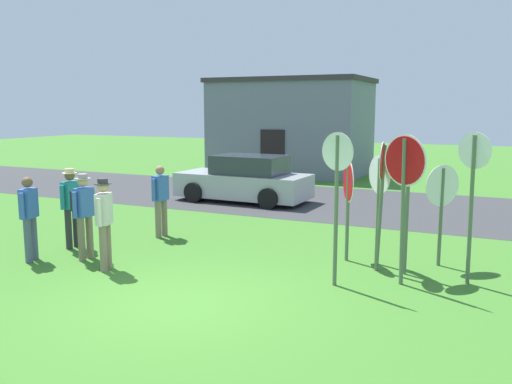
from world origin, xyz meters
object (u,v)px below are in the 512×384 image
at_px(parked_car_on_street, 245,180).
at_px(person_with_sunhat, 83,210).
at_px(stop_sign_rear_left, 348,193).
at_px(person_in_teal, 104,219).
at_px(stop_sign_center_cluster, 381,184).
at_px(person_in_dark_shirt, 71,203).
at_px(person_in_blue, 161,197).
at_px(stop_sign_far_back, 473,185).
at_px(stop_sign_tallest, 404,181).
at_px(stop_sign_rear_right, 408,184).
at_px(stop_sign_leaning_left, 442,198).
at_px(person_near_signs, 29,214).
at_px(stop_sign_nearest, 337,185).
at_px(stop_sign_leaning_right, 379,190).

relative_size(parked_car_on_street, person_with_sunhat, 2.50).
relative_size(stop_sign_rear_left, person_in_teal, 1.16).
xyz_separation_m(stop_sign_center_cluster, person_in_dark_shirt, (-6.42, -1.14, -0.65)).
xyz_separation_m(person_in_dark_shirt, person_in_blue, (1.16, 1.66, -0.03)).
xyz_separation_m(stop_sign_far_back, stop_sign_tallest, (-1.05, -0.51, 0.07)).
bearing_deg(stop_sign_tallest, stop_sign_center_cluster, 128.40).
xyz_separation_m(stop_sign_rear_right, stop_sign_far_back, (1.08, -0.13, 0.06)).
bearing_deg(stop_sign_center_cluster, stop_sign_leaning_left, 40.64).
distance_m(parked_car_on_street, stop_sign_tallest, 8.93).
height_order(person_in_dark_shirt, person_near_signs, person_in_dark_shirt).
relative_size(stop_sign_rear_left, stop_sign_tallest, 0.78).
bearing_deg(stop_sign_rear_right, parked_car_on_street, 136.66).
relative_size(stop_sign_nearest, stop_sign_leaning_left, 1.34).
bearing_deg(person_in_blue, person_in_dark_shirt, -125.00).
height_order(stop_sign_rear_right, stop_sign_rear_left, stop_sign_rear_right).
height_order(stop_sign_leaning_left, stop_sign_tallest, stop_sign_tallest).
relative_size(stop_sign_rear_right, stop_sign_center_cluster, 1.01).
relative_size(parked_car_on_street, person_near_signs, 2.57).
bearing_deg(stop_sign_rear_left, person_in_teal, -147.29).
bearing_deg(person_with_sunhat, stop_sign_rear_right, 16.09).
height_order(stop_sign_leaning_right, person_with_sunhat, stop_sign_leaning_right).
distance_m(stop_sign_center_cluster, person_in_dark_shirt, 6.55).
distance_m(stop_sign_nearest, person_with_sunhat, 5.11).
bearing_deg(person_in_blue, stop_sign_far_back, -5.45).
bearing_deg(person_in_teal, stop_sign_nearest, 12.97).
height_order(stop_sign_leaning_right, stop_sign_tallest, stop_sign_tallest).
relative_size(parked_car_on_street, person_in_blue, 2.57).
bearing_deg(stop_sign_tallest, person_in_dark_shirt, -175.87).
bearing_deg(stop_sign_leaning_right, stop_sign_rear_left, -178.03).
xyz_separation_m(stop_sign_center_cluster, person_in_blue, (-5.25, 0.52, -0.69)).
xyz_separation_m(stop_sign_center_cluster, stop_sign_rear_left, (-0.74, 0.42, -0.26)).
height_order(stop_sign_leaning_left, stop_sign_rear_left, stop_sign_rear_left).
relative_size(stop_sign_leaning_right, person_in_dark_shirt, 1.23).
height_order(stop_sign_far_back, person_near_signs, stop_sign_far_back).
xyz_separation_m(stop_sign_nearest, person_in_teal, (-4.17, -0.96, -0.76)).
bearing_deg(person_near_signs, stop_sign_center_cluster, 19.43).
xyz_separation_m(stop_sign_leaning_right, person_near_signs, (-6.29, -2.71, -0.51)).
height_order(stop_sign_leaning_left, person_in_blue, stop_sign_leaning_left).
bearing_deg(person_in_dark_shirt, person_in_teal, -29.12).
relative_size(stop_sign_center_cluster, stop_sign_rear_left, 1.20).
bearing_deg(parked_car_on_street, stop_sign_rear_left, -47.52).
bearing_deg(person_in_blue, stop_sign_tallest, -11.41).
bearing_deg(stop_sign_tallest, stop_sign_rear_right, 93.20).
relative_size(person_in_dark_shirt, person_in_blue, 1.03).
bearing_deg(stop_sign_nearest, stop_sign_leaning_right, 76.90).
xyz_separation_m(stop_sign_far_back, person_in_dark_shirt, (-7.97, -1.01, -0.75)).
bearing_deg(person_with_sunhat, stop_sign_center_cluster, 17.33).
bearing_deg(stop_sign_rear_right, stop_sign_rear_left, 161.06).
xyz_separation_m(parked_car_on_street, person_in_teal, (0.95, -7.86, 0.30)).
bearing_deg(person_near_signs, person_in_teal, 5.10).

